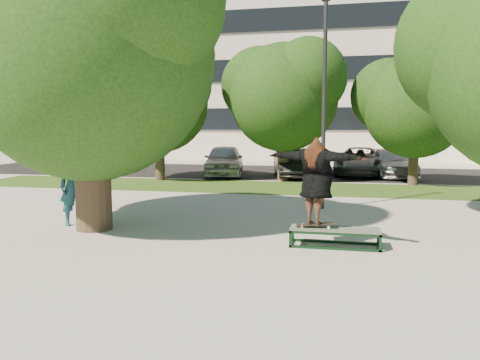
% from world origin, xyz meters
% --- Properties ---
extents(ground, '(120.00, 120.00, 0.00)m').
position_xyz_m(ground, '(0.00, 0.00, 0.00)').
color(ground, '#A8A39B').
rests_on(ground, ground).
extents(grass_strip, '(30.00, 4.00, 0.02)m').
position_xyz_m(grass_strip, '(1.00, 9.50, 0.01)').
color(grass_strip, '#254513').
rests_on(grass_strip, ground).
extents(asphalt_strip, '(40.00, 8.00, 0.01)m').
position_xyz_m(asphalt_strip, '(0.00, 16.00, 0.01)').
color(asphalt_strip, black).
rests_on(asphalt_strip, ground).
extents(tree_left, '(6.96, 5.95, 7.12)m').
position_xyz_m(tree_left, '(-4.29, 1.09, 4.42)').
color(tree_left, '#38281E').
rests_on(tree_left, ground).
extents(bg_tree_left, '(5.28, 4.51, 5.77)m').
position_xyz_m(bg_tree_left, '(-6.57, 11.07, 3.73)').
color(bg_tree_left, '#38281E').
rests_on(bg_tree_left, ground).
extents(bg_tree_mid, '(5.76, 4.92, 6.24)m').
position_xyz_m(bg_tree_mid, '(-1.08, 12.08, 4.02)').
color(bg_tree_mid, '#38281E').
rests_on(bg_tree_mid, ground).
extents(bg_tree_right, '(5.04, 4.31, 5.43)m').
position_xyz_m(bg_tree_right, '(4.43, 11.57, 3.49)').
color(bg_tree_right, '#38281E').
rests_on(bg_tree_right, ground).
extents(lamppost, '(0.25, 0.15, 6.11)m').
position_xyz_m(lamppost, '(1.00, 5.00, 3.15)').
color(lamppost, '#2D2D30').
rests_on(lamppost, ground).
extents(office_building, '(30.00, 14.12, 16.00)m').
position_xyz_m(office_building, '(-2.00, 31.98, 8.00)').
color(office_building, beige).
rests_on(office_building, ground).
extents(grind_box, '(1.80, 0.60, 0.38)m').
position_xyz_m(grind_box, '(1.42, 0.55, 0.19)').
color(grind_box, black).
rests_on(grind_box, ground).
extents(skater_rig, '(2.23, 1.43, 1.85)m').
position_xyz_m(skater_rig, '(1.02, 0.55, 1.34)').
color(skater_rig, white).
rests_on(skater_rig, grind_box).
extents(bystander, '(0.83, 0.83, 1.94)m').
position_xyz_m(bystander, '(-4.93, 1.39, 0.97)').
color(bystander, '#164556').
rests_on(bystander, ground).
extents(car_silver_a, '(2.64, 4.82, 1.55)m').
position_xyz_m(car_silver_a, '(-4.12, 13.50, 0.78)').
color(car_silver_a, '#A9A9AE').
rests_on(car_silver_a, asphalt_strip).
extents(car_dark, '(2.24, 4.30, 1.35)m').
position_xyz_m(car_dark, '(-0.80, 13.50, 0.67)').
color(car_dark, black).
rests_on(car_dark, asphalt_strip).
extents(car_grey, '(2.71, 5.19, 1.40)m').
position_xyz_m(car_grey, '(2.49, 15.30, 0.70)').
color(car_grey, '#57575C').
rests_on(car_grey, asphalt_strip).
extents(car_silver_b, '(2.39, 4.70, 1.31)m').
position_xyz_m(car_silver_b, '(3.97, 14.87, 0.65)').
color(car_silver_b, '#A6A6AA').
rests_on(car_silver_b, asphalt_strip).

